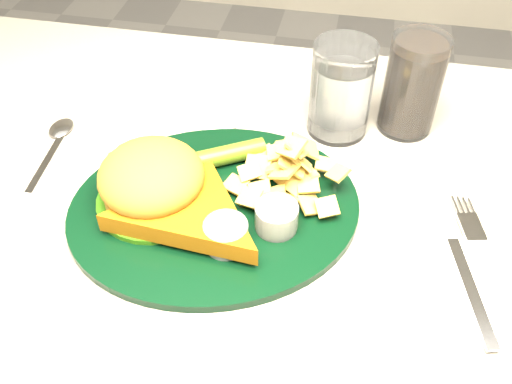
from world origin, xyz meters
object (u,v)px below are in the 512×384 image
(fork_napkin, at_px, (470,282))
(cola_glass, at_px, (413,85))
(dinner_plate, at_px, (213,188))
(water_glass, at_px, (341,90))
(table, at_px, (248,370))

(fork_napkin, bearing_deg, cola_glass, 91.82)
(dinner_plate, bearing_deg, water_glass, 35.31)
(cola_glass, bearing_deg, fork_napkin, -74.63)
(water_glass, xyz_separation_m, fork_napkin, (0.17, -0.24, -0.06))
(dinner_plate, distance_m, water_glass, 0.23)
(dinner_plate, bearing_deg, fork_napkin, -30.96)
(table, height_order, water_glass, water_glass)
(fork_napkin, bearing_deg, water_glass, 110.78)
(table, relative_size, water_glass, 9.12)
(table, xyz_separation_m, dinner_plate, (-0.04, 0.00, 0.41))
(table, xyz_separation_m, water_glass, (0.09, 0.19, 0.44))
(cola_glass, height_order, fork_napkin, cola_glass)
(dinner_plate, height_order, cola_glass, cola_glass)
(water_glass, bearing_deg, fork_napkin, -55.66)
(water_glass, bearing_deg, cola_glass, 14.73)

